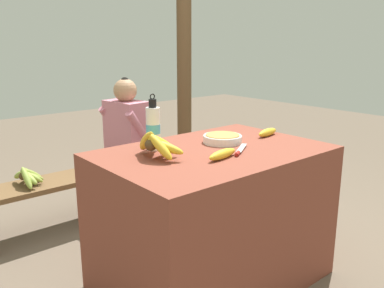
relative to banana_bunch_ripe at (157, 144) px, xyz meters
The scene contains 12 objects.
ground_plane 0.91m from the banana_bunch_ripe, 10.71° to the right, with size 12.00×12.00×0.00m, color brown.
market_counter 0.57m from the banana_bunch_ripe, 10.71° to the right, with size 1.21×0.81×0.78m.
banana_bunch_ripe is the anchor object (origin of this frame).
serving_bowl 0.47m from the banana_bunch_ripe, ahead, with size 0.22×0.22×0.05m.
water_bottle 0.18m from the banana_bunch_ripe, 60.48° to the left, with size 0.08×0.08×0.30m.
loose_banana_front 0.33m from the banana_bunch_ripe, 40.77° to the right, with size 0.21×0.08×0.05m.
loose_banana_side 0.80m from the banana_bunch_ripe, ahead, with size 0.20×0.08×0.05m.
knife 0.44m from the banana_bunch_ripe, 26.07° to the right, with size 0.21×0.15×0.02m.
wooden_bench 1.26m from the banana_bunch_ripe, 82.71° to the left, with size 1.63×0.32×0.38m.
seated_vendor 1.22m from the banana_bunch_ripe, 67.65° to the left, with size 0.43×0.41×1.07m.
banana_bunch_green 1.24m from the banana_bunch_ripe, 103.59° to the left, with size 0.18×0.30×0.15m.
support_post_far 2.03m from the banana_bunch_ripe, 47.05° to the left, with size 0.14×0.14×2.56m.
Camera 1 is at (-1.43, -1.52, 1.34)m, focal length 38.00 mm.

